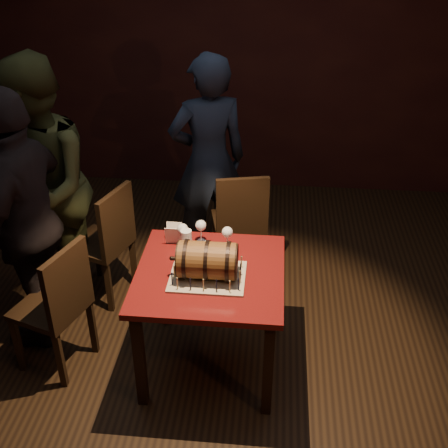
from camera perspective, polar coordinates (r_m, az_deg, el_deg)
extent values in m
plane|color=black|center=(4.04, -0.84, -11.96)|extent=(5.00, 5.00, 0.00)
cube|color=black|center=(5.62, 1.91, 16.99)|extent=(5.00, 0.04, 2.80)
cube|color=#470B0D|center=(3.44, -1.44, -5.13)|extent=(0.90, 0.90, 0.04)
cube|color=black|center=(3.45, -8.57, -13.48)|extent=(0.06, 0.06, 0.71)
cube|color=black|center=(3.38, 4.49, -14.45)|extent=(0.06, 0.06, 0.71)
cube|color=black|center=(4.01, -6.16, -5.95)|extent=(0.06, 0.06, 0.71)
cube|color=black|center=(3.95, 4.80, -6.59)|extent=(0.06, 0.06, 0.71)
cube|color=#A19781|center=(3.37, -1.68, -5.35)|extent=(0.45, 0.35, 0.01)
cylinder|color=brown|center=(3.31, -1.71, -3.71)|extent=(0.34, 0.22, 0.22)
cylinder|color=black|center=(3.32, -3.84, -3.58)|extent=(0.02, 0.24, 0.24)
cylinder|color=black|center=(3.31, -1.71, -3.71)|extent=(0.02, 0.24, 0.24)
cylinder|color=black|center=(3.30, 0.44, -3.82)|extent=(0.02, 0.24, 0.24)
cylinder|color=black|center=(3.33, -4.65, -3.54)|extent=(0.01, 0.22, 0.22)
cylinder|color=black|center=(3.29, 1.27, -3.87)|extent=(0.01, 0.22, 0.22)
cylinder|color=black|center=(3.33, -5.00, -3.51)|extent=(0.04, 0.02, 0.02)
sphere|color=black|center=(3.34, -5.34, -3.49)|extent=(0.03, 0.03, 0.03)
cylinder|color=#D3C17E|center=(3.25, -4.76, -6.03)|extent=(0.01, 0.01, 0.08)
cylinder|color=black|center=(3.23, -4.80, -5.39)|extent=(0.00, 0.00, 0.01)
cylinder|color=black|center=(3.24, -3.44, -6.12)|extent=(0.01, 0.01, 0.08)
cylinder|color=black|center=(3.22, -3.46, -5.48)|extent=(0.00, 0.00, 0.01)
cylinder|color=#D3C17E|center=(3.23, -2.11, -6.20)|extent=(0.01, 0.01, 0.08)
cylinder|color=black|center=(3.21, -2.12, -5.56)|extent=(0.00, 0.00, 0.01)
cylinder|color=black|center=(3.22, -0.77, -6.28)|extent=(0.01, 0.01, 0.08)
cylinder|color=black|center=(3.20, -0.77, -5.64)|extent=(0.00, 0.00, 0.01)
cylinder|color=#D3C17E|center=(3.22, 0.58, -6.36)|extent=(0.01, 0.01, 0.08)
cylinder|color=black|center=(3.19, 0.58, -5.72)|extent=(0.00, 0.00, 0.01)
cylinder|color=black|center=(3.24, 1.51, -6.14)|extent=(0.01, 0.01, 0.08)
cylinder|color=black|center=(3.21, 1.52, -5.50)|extent=(0.00, 0.00, 0.01)
cylinder|color=#D3C17E|center=(3.30, 1.60, -5.35)|extent=(0.01, 0.01, 0.08)
cylinder|color=black|center=(3.27, 1.61, -4.71)|extent=(0.00, 0.00, 0.01)
cylinder|color=black|center=(3.36, 1.69, -4.59)|extent=(0.01, 0.01, 0.08)
cylinder|color=black|center=(3.33, 1.70, -3.96)|extent=(0.00, 0.00, 0.01)
cylinder|color=#D3C17E|center=(3.42, 1.78, -3.86)|extent=(0.01, 0.01, 0.08)
cylinder|color=black|center=(3.39, 1.79, -3.23)|extent=(0.00, 0.00, 0.01)
cylinder|color=black|center=(3.45, 1.20, -3.47)|extent=(0.01, 0.01, 0.08)
cylinder|color=black|center=(3.43, 1.21, -2.85)|extent=(0.00, 0.00, 0.01)
cylinder|color=#D3C17E|center=(3.46, -0.05, -3.40)|extent=(0.01, 0.01, 0.08)
cylinder|color=black|center=(3.43, -0.05, -2.78)|extent=(0.00, 0.00, 0.01)
cylinder|color=black|center=(3.46, -1.30, -3.33)|extent=(0.01, 0.01, 0.08)
cylinder|color=black|center=(3.44, -1.31, -2.71)|extent=(0.00, 0.00, 0.01)
cylinder|color=#D3C17E|center=(3.47, -2.54, -3.26)|extent=(0.01, 0.01, 0.08)
cylinder|color=black|center=(3.45, -2.56, -2.65)|extent=(0.00, 0.00, 0.01)
cylinder|color=black|center=(3.48, -3.77, -3.19)|extent=(0.01, 0.01, 0.08)
cylinder|color=black|center=(3.46, -3.80, -2.58)|extent=(0.00, 0.00, 0.01)
cylinder|color=#D3C17E|center=(3.47, -4.65, -3.38)|extent=(0.01, 0.01, 0.08)
cylinder|color=black|center=(3.45, -4.68, -2.76)|extent=(0.00, 0.00, 0.01)
cylinder|color=black|center=(3.41, -4.86, -4.09)|extent=(0.01, 0.01, 0.08)
cylinder|color=black|center=(3.38, -4.89, -3.47)|extent=(0.00, 0.00, 0.01)
cylinder|color=#D3C17E|center=(3.35, -5.08, -4.83)|extent=(0.01, 0.01, 0.08)
cylinder|color=black|center=(3.32, -5.11, -4.20)|extent=(0.00, 0.00, 0.01)
cylinder|color=black|center=(3.29, -5.30, -5.60)|extent=(0.01, 0.01, 0.08)
cylinder|color=black|center=(3.26, -5.34, -4.96)|extent=(0.00, 0.00, 0.01)
cylinder|color=silver|center=(3.67, -4.17, -2.13)|extent=(0.06, 0.06, 0.01)
cylinder|color=silver|center=(3.65, -4.20, -1.51)|extent=(0.01, 0.01, 0.09)
sphere|color=silver|center=(3.61, -4.24, -0.50)|extent=(0.07, 0.07, 0.07)
sphere|color=#591114|center=(3.61, -4.24, -0.60)|extent=(0.05, 0.05, 0.05)
cylinder|color=silver|center=(3.70, -2.33, -1.76)|extent=(0.06, 0.06, 0.01)
cylinder|color=silver|center=(3.68, -2.34, -1.14)|extent=(0.01, 0.01, 0.09)
sphere|color=silver|center=(3.64, -2.37, -0.14)|extent=(0.07, 0.07, 0.07)
cylinder|color=silver|center=(3.63, 0.34, -2.47)|extent=(0.06, 0.06, 0.01)
cylinder|color=silver|center=(3.61, 0.34, -1.85)|extent=(0.01, 0.01, 0.09)
sphere|color=silver|center=(3.57, 0.34, -0.83)|extent=(0.07, 0.07, 0.07)
sphere|color=#BF594C|center=(3.57, 0.34, -0.93)|extent=(0.05, 0.05, 0.05)
cylinder|color=silver|center=(3.58, -3.85, -1.70)|extent=(0.07, 0.07, 0.15)
cylinder|color=#9E5414|center=(3.59, -3.84, -1.93)|extent=(0.06, 0.06, 0.11)
cylinder|color=white|center=(3.56, -3.87, -1.04)|extent=(0.06, 0.06, 0.02)
cube|color=black|center=(4.50, 1.48, 0.18)|extent=(0.48, 0.48, 0.04)
cube|color=black|center=(4.79, 3.15, -1.07)|extent=(0.04, 0.04, 0.43)
cube|color=black|center=(4.75, -0.89, -1.35)|extent=(0.04, 0.04, 0.43)
cube|color=black|center=(4.52, 3.90, -3.34)|extent=(0.04, 0.04, 0.43)
cube|color=black|center=(4.47, -0.40, -3.65)|extent=(0.04, 0.04, 0.43)
cube|color=black|center=(4.23, 1.88, 1.86)|extent=(0.40, 0.13, 0.46)
cube|color=black|center=(4.33, -12.52, -2.00)|extent=(0.51, 0.51, 0.04)
cube|color=black|center=(4.66, -12.71, -2.92)|extent=(0.04, 0.04, 0.43)
cube|color=black|center=(4.45, -15.23, -5.12)|extent=(0.04, 0.04, 0.43)
cube|color=black|center=(4.49, -9.18, -3.95)|extent=(0.04, 0.04, 0.43)
cube|color=black|center=(4.27, -11.61, -6.30)|extent=(0.04, 0.04, 0.43)
cube|color=black|center=(4.11, -10.87, 0.35)|extent=(0.17, 0.39, 0.46)
cube|color=black|center=(3.79, -17.23, -8.14)|extent=(0.51, 0.51, 0.04)
cube|color=black|center=(4.12, -17.07, -8.68)|extent=(0.04, 0.04, 0.43)
cube|color=black|center=(3.95, -20.20, -11.43)|extent=(0.04, 0.04, 0.43)
cube|color=black|center=(3.94, -13.21, -10.14)|extent=(0.04, 0.04, 0.43)
cube|color=black|center=(3.76, -16.29, -13.13)|extent=(0.04, 0.04, 0.43)
cube|color=black|center=(3.54, -15.61, -5.84)|extent=(0.17, 0.39, 0.46)
imported|color=#1A2234|center=(4.53, -1.59, 6.40)|extent=(0.74, 0.61, 1.74)
imported|color=#32371B|center=(4.16, -18.07, 3.41)|extent=(1.00, 1.11, 1.87)
imported|color=black|center=(3.84, -19.31, 0.17)|extent=(0.52, 1.09, 1.80)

